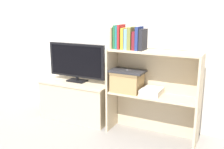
# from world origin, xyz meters

# --- Properties ---
(ground_plane) EXTENTS (16.00, 16.00, 0.00)m
(ground_plane) POSITION_xyz_m (0.00, 0.00, 0.00)
(ground_plane) COLOR gray
(wall_back) EXTENTS (10.00, 0.05, 2.40)m
(wall_back) POSITION_xyz_m (0.00, 0.43, 1.20)
(wall_back) COLOR silver
(wall_back) RESTS_ON ground_plane
(tv_stand) EXTENTS (0.85, 0.41, 0.45)m
(tv_stand) POSITION_xyz_m (-0.49, 0.20, 0.23)
(tv_stand) COLOR #CCB793
(tv_stand) RESTS_ON ground_plane
(tv) EXTENTS (0.72, 0.14, 0.44)m
(tv) POSITION_xyz_m (-0.49, 0.19, 0.69)
(tv) COLOR black
(tv) RESTS_ON tv_stand
(bookshelf_lower_tier) EXTENTS (0.91, 0.26, 0.45)m
(bookshelf_lower_tier) POSITION_xyz_m (0.45, 0.19, 0.28)
(bookshelf_lower_tier) COLOR #CCB793
(bookshelf_lower_tier) RESTS_ON ground_plane
(bookshelf_upper_tier) EXTENTS (0.91, 0.26, 0.44)m
(bookshelf_upper_tier) POSITION_xyz_m (0.45, 0.19, 0.72)
(bookshelf_upper_tier) COLOR #CCB793
(bookshelf_upper_tier) RESTS_ON bookshelf_lower_tier
(book_tan) EXTENTS (0.02, 0.15, 0.21)m
(book_tan) POSITION_xyz_m (0.03, 0.10, 0.99)
(book_tan) COLOR tan
(book_tan) RESTS_ON bookshelf_upper_tier
(book_forest) EXTENTS (0.02, 0.12, 0.23)m
(book_forest) POSITION_xyz_m (0.06, 0.10, 1.00)
(book_forest) COLOR #286638
(book_forest) RESTS_ON bookshelf_upper_tier
(book_teal) EXTENTS (0.02, 0.14, 0.23)m
(book_teal) POSITION_xyz_m (0.09, 0.10, 1.00)
(book_teal) COLOR #1E7075
(book_teal) RESTS_ON bookshelf_upper_tier
(book_crimson) EXTENTS (0.02, 0.16, 0.24)m
(book_crimson) POSITION_xyz_m (0.12, 0.10, 1.01)
(book_crimson) COLOR #B22328
(book_crimson) RESTS_ON bookshelf_upper_tier
(book_mustard) EXTENTS (0.03, 0.13, 0.21)m
(book_mustard) POSITION_xyz_m (0.15, 0.10, 0.99)
(book_mustard) COLOR gold
(book_mustard) RESTS_ON bookshelf_upper_tier
(book_skyblue) EXTENTS (0.03, 0.13, 0.20)m
(book_skyblue) POSITION_xyz_m (0.19, 0.10, 0.99)
(book_skyblue) COLOR #709ECC
(book_skyblue) RESTS_ON bookshelf_upper_tier
(book_olive) EXTENTS (0.04, 0.16, 0.22)m
(book_olive) POSITION_xyz_m (0.23, 0.10, 1.00)
(book_olive) COLOR olive
(book_olive) RESTS_ON bookshelf_upper_tier
(book_maroon) EXTENTS (0.03, 0.13, 0.18)m
(book_maroon) POSITION_xyz_m (0.27, 0.10, 0.98)
(book_maroon) COLOR maroon
(book_maroon) RESTS_ON bookshelf_upper_tier
(book_navy) EXTENTS (0.03, 0.15, 0.22)m
(book_navy) POSITION_xyz_m (0.30, 0.10, 1.00)
(book_navy) COLOR navy
(book_navy) RESTS_ON bookshelf_upper_tier
(book_charcoal) EXTENTS (0.03, 0.16, 0.20)m
(book_charcoal) POSITION_xyz_m (0.34, 0.10, 0.99)
(book_charcoal) COLOR #232328
(book_charcoal) RESTS_ON bookshelf_upper_tier
(baby_monitor) EXTENTS (0.05, 0.03, 0.12)m
(baby_monitor) POSITION_xyz_m (0.85, 0.13, 0.93)
(baby_monitor) COLOR white
(baby_monitor) RESTS_ON bookshelf_upper_tier
(storage_basket_left) EXTENTS (0.30, 0.23, 0.20)m
(storage_basket_left) POSITION_xyz_m (0.18, 0.12, 0.56)
(storage_basket_left) COLOR tan
(storage_basket_left) RESTS_ON bookshelf_lower_tier
(laptop) EXTENTS (0.36, 0.21, 0.02)m
(laptop) POSITION_xyz_m (0.18, 0.12, 0.66)
(laptop) COLOR #2D2D33
(laptop) RESTS_ON storage_basket_left
(magazine_stack) EXTENTS (0.19, 0.22, 0.06)m
(magazine_stack) POSITION_xyz_m (0.44, 0.12, 0.48)
(magazine_stack) COLOR silver
(magazine_stack) RESTS_ON bookshelf_lower_tier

